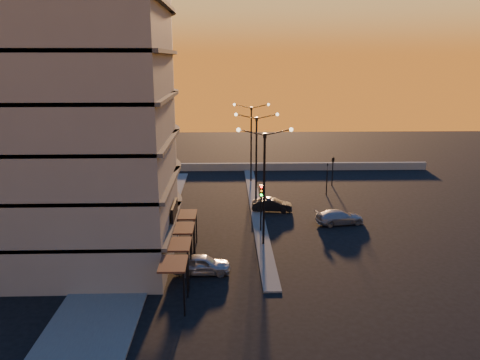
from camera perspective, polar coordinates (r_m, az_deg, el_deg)
name	(u,v)px	position (r m, az deg, el deg)	size (l,w,h in m)	color
ground	(263,245)	(38.08, 2.86, -7.91)	(120.00, 120.00, 0.00)	black
sidewalk_west	(141,228)	(42.38, -11.94, -5.75)	(5.00, 40.00, 0.12)	#535350
median	(256,206)	(47.44, 1.94, -3.22)	(1.20, 36.00, 0.12)	#535350
parapet	(264,167)	(62.86, 2.89, 1.63)	(44.00, 0.50, 1.00)	slate
building	(75,96)	(36.94, -19.43, 9.66)	(14.35, 17.08, 25.00)	slate
streetlamp_near	(264,178)	(36.32, 2.97, 0.27)	(4.32, 0.32, 9.51)	black
streetlamp_mid	(256,153)	(46.05, 2.00, 3.34)	(4.32, 0.32, 9.51)	black
streetlamp_far	(251,136)	(55.88, 1.37, 5.34)	(4.32, 0.32, 9.51)	black
traffic_light_main	(261,200)	(39.81, 2.60, -2.48)	(0.28, 0.44, 4.25)	black
signal_east_a	(327,178)	(51.82, 10.56, 0.22)	(0.13, 0.16, 3.60)	black
signal_east_b	(333,160)	(55.69, 11.28, 2.42)	(0.42, 1.99, 3.60)	black
car_hatchback	(202,264)	(33.16, -4.64, -10.20)	(1.61, 4.01, 1.37)	#95969B
car_sedan	(272,205)	(46.05, 3.92, -3.04)	(1.37, 3.92, 1.29)	black
car_wagon	(340,217)	(43.44, 12.07, -4.44)	(1.79, 4.41, 1.28)	gray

